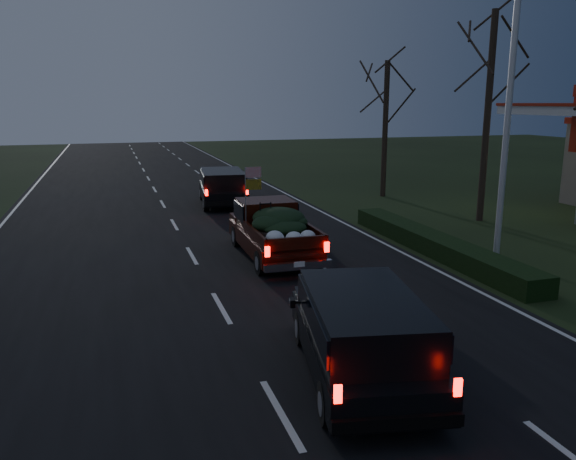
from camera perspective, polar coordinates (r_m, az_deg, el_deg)
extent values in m
plane|color=black|center=(13.92, -6.79, -7.92)|extent=(120.00, 120.00, 0.00)
cube|color=black|center=(13.92, -6.80, -7.88)|extent=(14.00, 120.00, 0.02)
cube|color=black|center=(19.35, 14.65, -1.37)|extent=(1.00, 10.00, 0.60)
cylinder|color=silver|center=(18.98, 21.44, 10.73)|extent=(0.20, 0.20, 9.00)
cylinder|color=black|center=(24.77, 19.57, 10.59)|extent=(0.28, 0.28, 8.50)
cylinder|color=black|center=(30.21, 9.83, 9.99)|extent=(0.28, 0.28, 7.00)
cube|color=#320E06|center=(18.17, -1.58, -0.96)|extent=(2.00, 4.86, 0.53)
cube|color=#320E06|center=(18.83, -2.29, 1.79)|extent=(1.81, 1.57, 0.87)
cube|color=black|center=(18.82, -2.29, 2.08)|extent=(1.90, 1.48, 0.53)
cube|color=#320E06|center=(16.93, -0.46, -0.98)|extent=(1.83, 2.73, 0.06)
ellipsoid|color=black|center=(17.29, -0.76, 0.80)|extent=(1.57, 1.76, 0.58)
cylinder|color=gray|center=(17.68, -4.33, 3.26)|extent=(0.03, 0.03, 1.93)
cube|color=red|center=(17.62, -3.54, 5.88)|extent=(0.50, 0.03, 0.33)
cube|color=gold|center=(17.67, -3.52, 4.63)|extent=(0.50, 0.03, 0.33)
cube|color=black|center=(27.65, -6.68, 3.84)|extent=(2.51, 5.02, 0.60)
cube|color=black|center=(27.30, -6.68, 5.18)|extent=(2.25, 3.70, 0.80)
cube|color=black|center=(27.29, -6.68, 5.34)|extent=(2.34, 3.61, 0.48)
cube|color=black|center=(10.49, 7.28, -11.58)|extent=(2.80, 4.91, 0.58)
cube|color=black|center=(10.02, 7.71, -8.73)|extent=(2.44, 3.66, 0.77)
cube|color=black|center=(9.99, 7.73, -8.31)|extent=(2.51, 3.58, 0.46)
cube|color=black|center=(10.93, 0.44, -7.38)|extent=(0.14, 0.23, 0.15)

